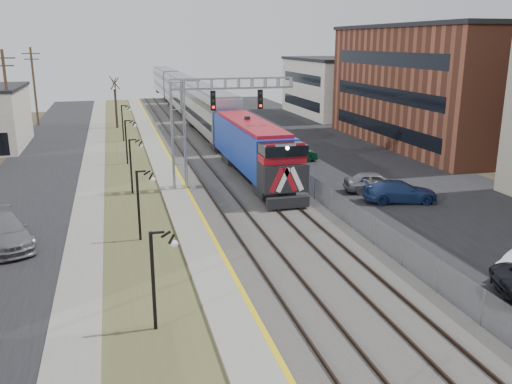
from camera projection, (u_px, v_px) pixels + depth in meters
name	position (u px, v px, depth m)	size (l,w,h in m)	color
street_west	(35.00, 177.00, 44.04)	(7.00, 120.00, 0.04)	black
sidewalk	(92.00, 174.00, 45.15)	(2.00, 120.00, 0.08)	gray
grass_median	(129.00, 172.00, 45.90)	(4.00, 120.00, 0.06)	#4A502A
platform	(165.00, 169.00, 46.62)	(2.00, 120.00, 0.24)	gray
ballast_bed	(221.00, 165.00, 47.86)	(8.00, 120.00, 0.20)	#595651
parking_lot	(347.00, 159.00, 50.86)	(16.00, 120.00, 0.04)	black
platform_edge	(175.00, 167.00, 46.80)	(0.24, 120.00, 0.01)	gold
track_near	(199.00, 165.00, 47.32)	(1.58, 120.00, 0.15)	#2D2119
track_far	(238.00, 163.00, 48.19)	(1.58, 120.00, 0.15)	#2D2119
train	(189.00, 99.00, 75.57)	(3.00, 85.85, 5.33)	#1433A5
signal_gantry	(202.00, 114.00, 39.18)	(9.00, 1.07, 8.15)	gray
lampposts	(138.00, 205.00, 29.81)	(0.14, 62.14, 4.00)	black
fence	(267.00, 155.00, 48.72)	(0.04, 120.00, 1.60)	gray
buildings_east	(510.00, 91.00, 49.08)	(16.00, 76.00, 15.00)	#A19A82
bare_trees	(22.00, 137.00, 46.68)	(12.30, 42.30, 5.95)	#382D23
car_lot_d	(400.00, 192.00, 37.08)	(2.04, 5.03, 1.46)	navy
car_lot_e	(374.00, 183.00, 39.49)	(1.76, 4.37, 1.49)	slate
car_lot_f	(293.00, 154.00, 49.67)	(1.52, 4.35, 1.43)	#0A361C
car_street_b	(4.00, 232.00, 28.99)	(2.30, 5.66, 1.64)	slate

